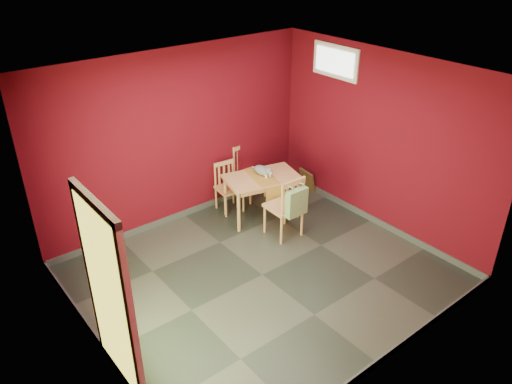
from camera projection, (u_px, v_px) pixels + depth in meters
ground at (262, 275)px, 6.74m from camera, size 4.50×4.50×0.00m
room_shell at (262, 272)px, 6.72m from camera, size 4.50×4.50×4.50m
doorway at (107, 291)px, 4.71m from camera, size 0.06×1.01×2.13m
window at (335, 61)px, 7.54m from camera, size 0.05×0.90×0.50m
outlet_plate at (261, 172)px, 8.85m from camera, size 0.08×0.02×0.12m
dining_table at (262, 181)px, 7.82m from camera, size 1.27×0.92×0.71m
table_runner at (266, 182)px, 7.72m from camera, size 0.47×0.74×0.34m
chair_far_left at (228, 186)px, 8.11m from camera, size 0.42×0.42×0.82m
chair_far_right at (248, 171)px, 8.48m from camera, size 0.50×0.50×0.93m
chair_near at (286, 206)px, 7.37m from camera, size 0.48×0.48×1.00m
tote_bag at (297, 202)px, 7.13m from camera, size 0.35×0.20×0.48m
cat at (262, 169)px, 7.80m from camera, size 0.24×0.40×0.19m
picture_frame at (307, 180)px, 8.84m from camera, size 0.16×0.37×0.36m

